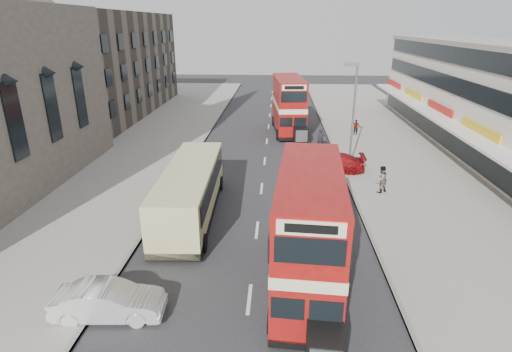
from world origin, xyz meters
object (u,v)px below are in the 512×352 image
at_px(bus_second, 289,105).
at_px(cyclist, 320,145).
at_px(coach, 190,190).
at_px(car_right_b, 321,159).
at_px(street_lamp, 353,110).
at_px(pedestrian_near, 381,179).
at_px(car_left_front, 109,301).
at_px(pedestrian_far, 356,127).
at_px(car_right_a, 331,163).
at_px(bus_main, 309,231).

relative_size(bus_second, cyclist, 4.67).
bearing_deg(bus_second, coach, 68.19).
bearing_deg(car_right_b, coach, -46.53).
xyz_separation_m(street_lamp, car_right_b, (-1.96, 1.05, -4.20)).
bearing_deg(pedestrian_near, cyclist, -102.76).
distance_m(car_right_b, pedestrian_near, 6.53).
bearing_deg(bus_second, car_right_b, 97.85).
height_order(bus_second, car_left_front, bus_second).
height_order(coach, car_left_front, coach).
height_order(pedestrian_near, pedestrian_far, pedestrian_near).
xyz_separation_m(car_right_a, car_right_b, (-0.57, 1.46, -0.15)).
distance_m(coach, car_right_b, 12.79).
height_order(bus_main, pedestrian_far, bus_main).
bearing_deg(cyclist, street_lamp, -68.16).
relative_size(coach, cyclist, 5.02).
distance_m(street_lamp, car_right_b, 4.75).
relative_size(street_lamp, bus_second, 0.82).
relative_size(car_left_front, car_right_b, 1.01).
bearing_deg(car_right_a, car_left_front, -30.28).
bearing_deg(pedestrian_far, car_right_a, -102.32).
bearing_deg(bus_main, cyclist, -92.98).
xyz_separation_m(pedestrian_far, cyclist, (-4.06, -5.87, -0.19)).
bearing_deg(cyclist, pedestrian_far, 57.17).
distance_m(car_right_a, car_right_b, 1.58).
distance_m(car_left_front, car_right_b, 20.87).
bearing_deg(street_lamp, car_right_a, -163.40).
relative_size(coach, pedestrian_far, 7.01).
bearing_deg(cyclist, coach, -122.05).
xyz_separation_m(coach, car_right_a, (9.10, 8.01, -0.92)).
height_order(street_lamp, car_left_front, street_lamp).
height_order(street_lamp, car_right_b, street_lamp).
relative_size(pedestrian_far, cyclist, 0.72).
xyz_separation_m(car_right_a, pedestrian_far, (3.76, 10.95, 0.18)).
xyz_separation_m(bus_second, pedestrian_near, (5.84, -16.28, -1.78)).
bearing_deg(bus_second, pedestrian_near, 104.67).
relative_size(bus_second, pedestrian_near, 5.34).
distance_m(pedestrian_far, cyclist, 7.14).
xyz_separation_m(bus_main, car_left_front, (-7.73, -2.36, -1.99)).
relative_size(car_left_front, pedestrian_near, 2.27).
height_order(bus_main, coach, bus_main).
distance_m(car_left_front, pedestrian_near, 18.46).
bearing_deg(bus_second, bus_main, 85.56).
bearing_deg(pedestrian_near, coach, -13.38).
xyz_separation_m(bus_main, pedestrian_far, (6.49, 25.50, -1.78)).
distance_m(bus_main, car_right_a, 14.93).
distance_m(coach, pedestrian_near, 12.55).
relative_size(coach, pedestrian_near, 5.73).
xyz_separation_m(car_right_a, cyclist, (-0.30, 5.07, -0.01)).
relative_size(car_right_a, pedestrian_near, 2.71).
bearing_deg(bus_second, car_left_front, 70.58).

